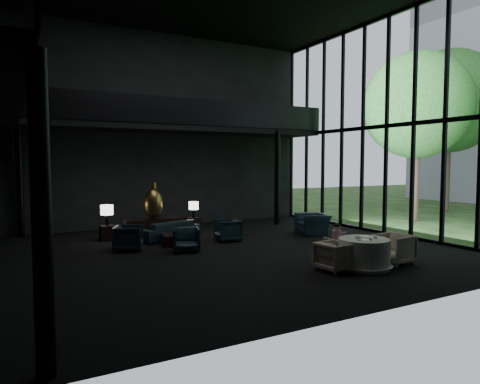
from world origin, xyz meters
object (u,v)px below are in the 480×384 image
sofa (168,226)px  dining_chair_east (394,246)px  child (337,234)px  dining_chair_west (335,255)px  side_table_right (192,225)px  lounge_armchair_east (228,229)px  window_armchair (313,219)px  coffee_table (175,240)px  bronze_urn (153,203)px  table_lamp_left (107,211)px  lounge_armchair_south (186,238)px  table_lamp_right (194,206)px  console (153,228)px  side_table_left (107,233)px  dining_table (364,255)px  lounge_armchair_west (128,236)px  dining_chair_north (340,249)px

sofa → dining_chair_east: bearing=103.1°
child → dining_chair_west: bearing=46.7°
side_table_right → lounge_armchair_east: bearing=-80.9°
lounge_armchair_east → window_armchair: window_armchair is taller
side_table_right → coffee_table: side_table_right is taller
dining_chair_east → bronze_urn: bearing=-152.4°
sofa → coffee_table: bearing=63.1°
table_lamp_left → lounge_armchair_south: (1.69, -3.06, -0.61)m
bronze_urn → window_armchair: 5.85m
side_table_right → table_lamp_right: table_lamp_right is taller
bronze_urn → lounge_armchair_east: 2.93m
coffee_table → console: bearing=94.0°
coffee_table → bronze_urn: bearing=94.2°
coffee_table → side_table_left: bearing=131.3°
console → coffee_table: 1.96m
table_lamp_right → lounge_armchair_east: bearing=-80.3°
dining_table → dining_chair_east: 1.06m
dining_chair_east → lounge_armchair_west: bearing=-135.3°
dining_table → dining_chair_east: (1.05, -0.00, 0.15)m
lounge_armchair_south → table_lamp_left: bearing=135.3°
sofa → console: bearing=-91.8°
table_lamp_right → side_table_right: bearing=90.0°
sofa → dining_chair_west: (2.19, -6.08, -0.07)m
lounge_armchair_east → window_armchair: 3.39m
bronze_urn → table_lamp_left: (-1.60, 0.06, -0.19)m
sofa → dining_chair_east: 7.44m
dining_chair_west → side_table_right: bearing=1.7°
bronze_urn → lounge_armchair_west: bronze_urn is taller
side_table_left → dining_chair_north: dining_chair_north is taller
dining_chair_west → child: bearing=-48.6°
sofa → window_armchair: 5.30m
sofa → child: (3.02, -5.20, 0.26)m
side_table_right → table_lamp_left: bearing=-176.4°
lounge_armchair_west → lounge_armchair_east: size_ratio=1.08×
table_lamp_left → child: table_lamp_left is taller
side_table_left → lounge_armchair_east: size_ratio=0.60×
table_lamp_right → window_armchair: bearing=-32.9°
table_lamp_left → window_armchair: (6.94, -2.37, -0.45)m
dining_table → lounge_armchair_east: bearing=104.9°
dining_table → lounge_armchair_west: bearing=133.1°
lounge_armchair_east → coffee_table: bearing=-87.1°
console → dining_table: bearing=-65.0°
dining_table → side_table_right: bearing=103.1°
table_lamp_left → dining_chair_west: table_lamp_left is taller
bronze_urn → table_lamp_right: bronze_urn is taller
side_table_left → child: (4.90, -6.06, 0.47)m
side_table_left → lounge_armchair_east: (3.57, -2.12, 0.17)m
lounge_armchair_west → coffee_table: lounge_armchair_west is taller
dining_chair_west → sofa: bearing=14.6°
table_lamp_left → lounge_armchair_west: (0.21, -2.07, -0.56)m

